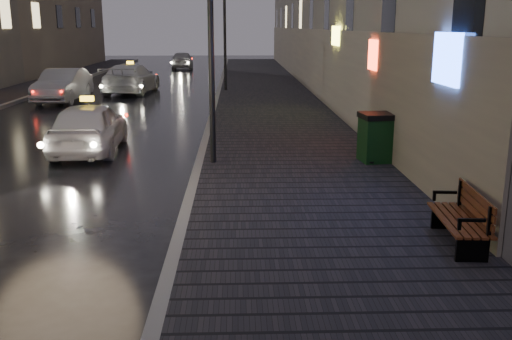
{
  "coord_description": "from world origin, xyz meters",
  "views": [
    {
      "loc": [
        2.44,
        -7.47,
        3.36
      ],
      "look_at": [
        2.77,
        2.42,
        0.85
      ],
      "focal_mm": 40.0,
      "sensor_mm": 36.0,
      "label": 1
    }
  ],
  "objects_px": {
    "car_left_mid": "(63,85)",
    "trash_bin": "(376,137)",
    "lamp_far": "(225,23)",
    "bench": "(464,218)",
    "car_far": "(182,60)",
    "taxi_mid": "(131,79)",
    "lamp_near": "(211,20)",
    "taxi_near": "(89,127)"
  },
  "relations": [
    {
      "from": "lamp_near",
      "to": "lamp_far",
      "type": "relative_size",
      "value": 1.0
    },
    {
      "from": "lamp_near",
      "to": "lamp_far",
      "type": "xyz_separation_m",
      "value": [
        0.0,
        16.0,
        0.0
      ]
    },
    {
      "from": "lamp_far",
      "to": "lamp_near",
      "type": "bearing_deg",
      "value": -90.0
    },
    {
      "from": "taxi_near",
      "to": "car_far",
      "type": "height_order",
      "value": "taxi_near"
    },
    {
      "from": "taxi_near",
      "to": "lamp_near",
      "type": "bearing_deg",
      "value": 147.87
    },
    {
      "from": "lamp_far",
      "to": "bench",
      "type": "relative_size",
      "value": 3.18
    },
    {
      "from": "car_left_mid",
      "to": "trash_bin",
      "type": "bearing_deg",
      "value": -47.07
    },
    {
      "from": "trash_bin",
      "to": "taxi_mid",
      "type": "height_order",
      "value": "taxi_mid"
    },
    {
      "from": "lamp_far",
      "to": "taxi_near",
      "type": "relative_size",
      "value": 1.29
    },
    {
      "from": "lamp_far",
      "to": "taxi_near",
      "type": "bearing_deg",
      "value": -103.74
    },
    {
      "from": "bench",
      "to": "car_left_mid",
      "type": "distance_m",
      "value": 21.43
    },
    {
      "from": "car_left_mid",
      "to": "car_far",
      "type": "bearing_deg",
      "value": 81.58
    },
    {
      "from": "trash_bin",
      "to": "lamp_far",
      "type": "bearing_deg",
      "value": 96.45
    },
    {
      "from": "bench",
      "to": "taxi_mid",
      "type": "relative_size",
      "value": 0.33
    },
    {
      "from": "taxi_near",
      "to": "car_far",
      "type": "xyz_separation_m",
      "value": [
        -0.32,
        30.91,
        -0.0
      ]
    },
    {
      "from": "taxi_near",
      "to": "taxi_mid",
      "type": "height_order",
      "value": "taxi_mid"
    },
    {
      "from": "bench",
      "to": "taxi_mid",
      "type": "height_order",
      "value": "taxi_mid"
    },
    {
      "from": "lamp_far",
      "to": "taxi_mid",
      "type": "xyz_separation_m",
      "value": [
        -4.81,
        -0.0,
        -2.75
      ]
    },
    {
      "from": "lamp_far",
      "to": "bench",
      "type": "xyz_separation_m",
      "value": [
        3.97,
        -21.48,
        -2.92
      ]
    },
    {
      "from": "car_left_mid",
      "to": "taxi_mid",
      "type": "relative_size",
      "value": 0.87
    },
    {
      "from": "trash_bin",
      "to": "car_left_mid",
      "type": "height_order",
      "value": "car_left_mid"
    },
    {
      "from": "lamp_near",
      "to": "car_left_mid",
      "type": "bearing_deg",
      "value": 119.8
    },
    {
      "from": "bench",
      "to": "car_far",
      "type": "bearing_deg",
      "value": 105.94
    },
    {
      "from": "lamp_near",
      "to": "car_far",
      "type": "distance_m",
      "value": 33.19
    },
    {
      "from": "trash_bin",
      "to": "car_far",
      "type": "xyz_separation_m",
      "value": [
        -7.71,
        32.89,
        -0.05
      ]
    },
    {
      "from": "car_left_mid",
      "to": "taxi_mid",
      "type": "xyz_separation_m",
      "value": [
        2.49,
        3.25,
        0.01
      ]
    },
    {
      "from": "taxi_mid",
      "to": "car_far",
      "type": "height_order",
      "value": "taxi_mid"
    },
    {
      "from": "taxi_mid",
      "to": "taxi_near",
      "type": "bearing_deg",
      "value": 100.64
    },
    {
      "from": "bench",
      "to": "lamp_far",
      "type": "bearing_deg",
      "value": 105.02
    },
    {
      "from": "lamp_far",
      "to": "taxi_mid",
      "type": "relative_size",
      "value": 1.04
    },
    {
      "from": "trash_bin",
      "to": "taxi_mid",
      "type": "bearing_deg",
      "value": 111.27
    },
    {
      "from": "lamp_far",
      "to": "bench",
      "type": "distance_m",
      "value": 22.04
    },
    {
      "from": "taxi_near",
      "to": "bench",
      "type": "bearing_deg",
      "value": 132.33
    },
    {
      "from": "lamp_far",
      "to": "trash_bin",
      "type": "bearing_deg",
      "value": -76.16
    },
    {
      "from": "lamp_near",
      "to": "taxi_near",
      "type": "distance_m",
      "value": 4.84
    },
    {
      "from": "car_left_mid",
      "to": "lamp_far",
      "type": "bearing_deg",
      "value": 25.58
    },
    {
      "from": "taxi_near",
      "to": "taxi_mid",
      "type": "xyz_separation_m",
      "value": [
        -1.38,
        14.05,
        0.04
      ]
    },
    {
      "from": "lamp_far",
      "to": "car_far",
      "type": "xyz_separation_m",
      "value": [
        -3.76,
        16.86,
        -2.79
      ]
    },
    {
      "from": "lamp_far",
      "to": "trash_bin",
      "type": "height_order",
      "value": "lamp_far"
    },
    {
      "from": "lamp_near",
      "to": "car_far",
      "type": "xyz_separation_m",
      "value": [
        -3.76,
        32.86,
        -2.79
      ]
    },
    {
      "from": "bench",
      "to": "taxi_mid",
      "type": "xyz_separation_m",
      "value": [
        -8.79,
        21.48,
        0.17
      ]
    },
    {
      "from": "lamp_near",
      "to": "taxi_mid",
      "type": "distance_m",
      "value": 16.93
    }
  ]
}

